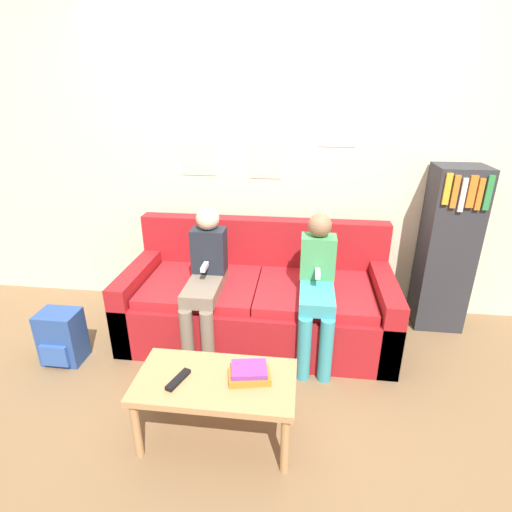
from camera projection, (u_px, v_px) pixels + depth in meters
The scene contains 10 objects.
ground_plane at pixel (248, 378), 2.67m from camera, with size 10.00×10.00×0.00m, color brown.
wall_back at pixel (266, 155), 3.16m from camera, with size 8.00×0.06×2.60m.
couch at pixel (258, 301), 3.08m from camera, with size 1.97×0.88×0.83m.
coffee_table at pixel (216, 387), 2.10m from camera, with size 0.84×0.44×0.39m.
person_left at pixel (205, 275), 2.80m from camera, with size 0.24×0.59×1.03m.
person_right at pixel (317, 283), 2.72m from camera, with size 0.24×0.59×1.01m.
tv_remote at pixel (178, 380), 2.06m from camera, with size 0.09×0.17×0.02m.
book_stack at pixel (249, 374), 2.07m from camera, with size 0.24×0.19×0.06m.
bookshelf at pixel (447, 250), 3.06m from camera, with size 0.37×0.33×1.28m.
backpack at pixel (62, 337), 2.78m from camera, with size 0.27×0.23×0.38m.
Camera 1 is at (0.31, -2.12, 1.79)m, focal length 28.00 mm.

